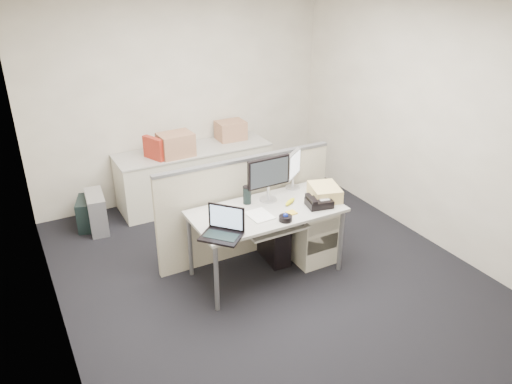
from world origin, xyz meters
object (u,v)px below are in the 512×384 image
monitor_main (268,179)px  desk (266,216)px  laptop (221,225)px  desk_phone (319,203)px

monitor_main → desk: bearing=-125.6°
laptop → monitor_main: bearing=79.7°
desk_phone → laptop: bearing=-163.4°
laptop → desk_phone: bearing=53.1°
monitor_main → laptop: monitor_main is taller
monitor_main → laptop: 0.88m
laptop → desk_phone: 1.13m
desk_phone → monitor_main: bearing=148.1°
desk_phone → desk: bearing=171.9°
desk → desk_phone: desk_phone is taller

